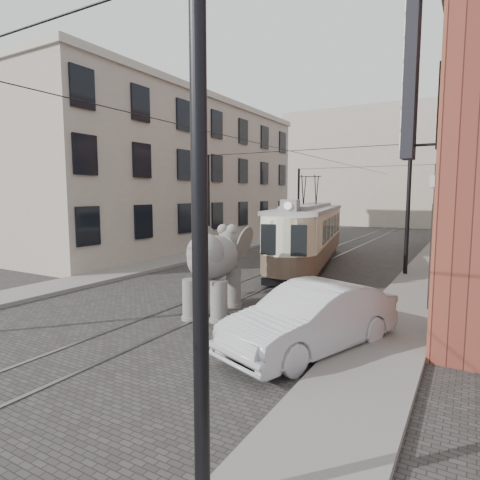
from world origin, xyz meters
The scene contains 10 objects.
ground centered at (0.00, 0.00, 0.00)m, with size 120.00×120.00×0.00m, color #3A3836.
tram_rails centered at (0.00, 0.00, 0.01)m, with size 1.54×80.00×0.02m, color slate, non-canonical shape.
sidewalk_right centered at (6.00, 0.00, 0.07)m, with size 2.00×60.00×0.15m, color slate.
sidewalk_left centered at (-6.50, 0.00, 0.07)m, with size 2.00×60.00×0.15m, color slate.
stucco_building centered at (-11.00, 10.00, 5.00)m, with size 7.00×24.00×10.00m, color #9E9283.
distant_block centered at (0.00, 40.00, 7.00)m, with size 28.00×10.00×14.00m, color #9E9283.
catenary centered at (-0.20, 5.00, 3.00)m, with size 11.00×30.20×6.00m, color black, non-canonical shape.
tram centered at (0.29, 6.77, 2.35)m, with size 2.45×11.86×4.71m, color beige, non-canonical shape.
elephant centered at (0.75, -3.06, 1.36)m, with size 2.45×4.44×2.72m, color slate, non-canonical shape.
parked_car centered at (4.54, -4.56, 0.80)m, with size 1.70×4.83×1.59m, color #ADADB2.
Camera 1 is at (7.73, -13.54, 3.71)m, focal length 30.40 mm.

